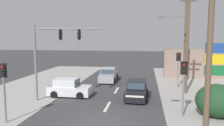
{
  "coord_description": "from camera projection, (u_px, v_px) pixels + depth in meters",
  "views": [
    {
      "loc": [
        2.74,
        -12.28,
        5.03
      ],
      "look_at": [
        0.19,
        4.0,
        3.11
      ],
      "focal_mm": 35.0,
      "sensor_mm": 36.0,
      "label": 1
    }
  ],
  "objects": [
    {
      "name": "shopping_plaza_sign",
      "position": [
        218.0,
        62.0,
        18.39
      ],
      "size": [
        2.1,
        0.16,
        4.6
      ],
      "color": "slate",
      "rests_on": "ground"
    },
    {
      "name": "hatchback_oncoming_mid",
      "position": [
        69.0,
        88.0,
        18.78
      ],
      "size": [
        3.66,
        1.82,
        1.53
      ],
      "color": "silver",
      "rests_on": "ground"
    },
    {
      "name": "utility_pole_midground_right",
      "position": [
        187.0,
        39.0,
        19.17
      ],
      "size": [
        1.8,
        0.26,
        9.3
      ],
      "color": "brown",
      "rests_on": "ground"
    },
    {
      "name": "pedestal_signal_left_kerb",
      "position": [
        4.0,
        83.0,
        12.65
      ],
      "size": [
        0.44,
        0.31,
        3.56
      ],
      "color": "slate",
      "rests_on": "ground"
    },
    {
      "name": "roadside_bush",
      "position": [
        220.0,
        102.0,
        13.72
      ],
      "size": [
        2.85,
        2.44,
        2.11
      ],
      "color": "#1E4223",
      "rests_on": "ground"
    },
    {
      "name": "utility_pole_background_right",
      "position": [
        184.0,
        34.0,
        22.96
      ],
      "size": [
        3.78,
        0.3,
        10.06
      ],
      "color": "brown",
      "rests_on": "ground"
    },
    {
      "name": "traffic_signal_mast",
      "position": [
        51.0,
        49.0,
        16.95
      ],
      "size": [
        5.28,
        0.59,
        6.0
      ],
      "color": "slate",
      "rests_on": "ground"
    },
    {
      "name": "kerb_left_verge",
      "position": [
        10.0,
        98.0,
        18.29
      ],
      "size": [
        8.0,
        40.0,
        0.02
      ],
      "primitive_type": "cube",
      "color": "#A39E99",
      "rests_on": "ground"
    },
    {
      "name": "sedan_kerbside_parked",
      "position": [
        109.0,
        75.0,
        25.28
      ],
      "size": [
        1.96,
        4.27,
        1.56
      ],
      "color": "#A3A8AD",
      "rests_on": "ground"
    },
    {
      "name": "lane_dash_mid",
      "position": [
        107.0,
        106.0,
        16.0
      ],
      "size": [
        0.2,
        2.4,
        0.01
      ],
      "primitive_type": "cube",
      "color": "silver",
      "rests_on": "ground"
    },
    {
      "name": "ground_plane",
      "position": [
        99.0,
        122.0,
        13.05
      ],
      "size": [
        140.0,
        140.0,
        0.0
      ],
      "primitive_type": "plane",
      "color": "#3A3A3D"
    },
    {
      "name": "pedestal_signal_far_median",
      "position": [
        178.0,
        64.0,
        21.66
      ],
      "size": [
        0.43,
        0.31,
        3.56
      ],
      "color": "slate",
      "rests_on": "ground"
    },
    {
      "name": "utility_pole_foreground_right",
      "position": [
        207.0,
        33.0,
        9.59
      ],
      "size": [
        3.78,
        0.48,
        9.69
      ],
      "color": "brown",
      "rests_on": "ground"
    },
    {
      "name": "lane_dash_far",
      "position": [
        117.0,
        90.0,
        20.9
      ],
      "size": [
        0.2,
        2.4,
        0.01
      ],
      "primitive_type": "cube",
      "color": "silver",
      "rests_on": "ground"
    },
    {
      "name": "pedestal_signal_right_kerb",
      "position": [
        184.0,
        80.0,
        13.64
      ],
      "size": [
        0.44,
        0.31,
        3.56
      ],
      "color": "slate",
      "rests_on": "ground"
    },
    {
      "name": "shopfront_wall_far",
      "position": [
        214.0,
        64.0,
        26.85
      ],
      "size": [
        12.0,
        1.0,
        3.6
      ],
      "primitive_type": "cube",
      "color": "gray",
      "rests_on": "ground"
    },
    {
      "name": "hatchback_crossing_left",
      "position": [
        137.0,
        90.0,
        18.04
      ],
      "size": [
        1.88,
        3.69,
        1.53
      ],
      "color": "black",
      "rests_on": "ground"
    }
  ]
}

